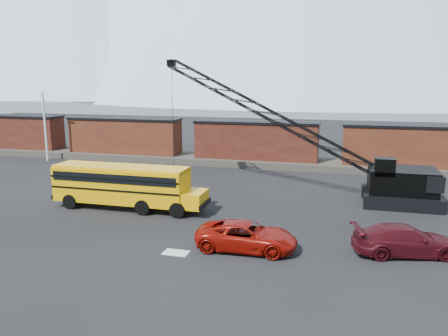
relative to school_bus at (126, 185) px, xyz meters
The scene contains 12 objects.
ground 7.00m from the school_bus, 25.98° to the right, with size 160.00×160.00×0.00m, color black.
gravel_berm 20.04m from the school_bus, 72.27° to the left, with size 120.00×5.00×0.70m, color #4E4740.
boxcar_west_far 32.17m from the school_bus, 143.70° to the left, with size 13.70×3.10×4.17m.
boxcar_west_near 21.48m from the school_bus, 117.51° to the left, with size 13.70×3.10×4.17m.
boxcar_mid 20.01m from the school_bus, 72.27° to the left, with size 13.70×3.10×4.17m.
boxcar_east_near 29.17m from the school_bus, 40.75° to the left, with size 13.70×3.10×4.17m.
utility_pole 23.50m from the school_bus, 139.99° to the left, with size 1.40×0.24×8.00m.
snow_patch 9.75m from the school_bus, 46.60° to the right, with size 1.40×0.90×0.02m, color silver.
school_bus is the anchor object (origin of this frame).
red_pickup 11.66m from the school_bus, 28.05° to the right, with size 2.60×5.63×1.57m, color #920E07.
maroon_suv 19.17m from the school_bus, 11.83° to the right, with size 2.29×5.63×1.63m, color #3F0B12.
crawler_crane 13.22m from the school_bus, 37.21° to the left, with size 22.57×4.97×11.27m.
Camera 1 is at (8.91, -25.18, 9.42)m, focal length 35.00 mm.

